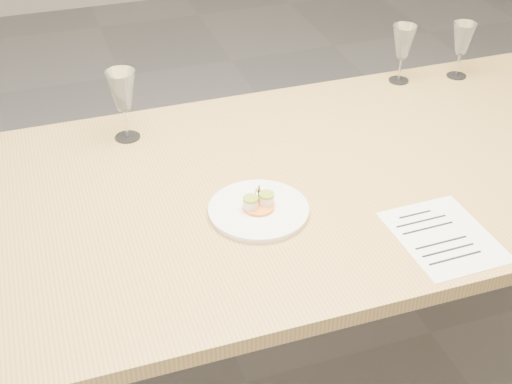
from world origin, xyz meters
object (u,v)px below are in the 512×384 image
object	(u,v)px
recipe_sheet	(443,236)
wine_glass_1	(122,92)
dinner_plate	(259,209)
dining_table	(244,210)
wine_glass_2	(403,43)
wine_glass_3	(463,40)

from	to	relation	value
recipe_sheet	wine_glass_1	bearing A→B (deg)	130.43
dinner_plate	dining_table	bearing A→B (deg)	91.44
dinner_plate	recipe_sheet	world-z (taller)	dinner_plate
dinner_plate	wine_glass_2	distance (m)	0.87
wine_glass_3	dining_table	bearing A→B (deg)	-155.49
dinner_plate	recipe_sheet	xyz separation A→B (m)	(0.38, -0.23, -0.01)
recipe_sheet	dining_table	bearing A→B (deg)	137.02
wine_glass_1	wine_glass_2	size ratio (longest dim) A/B	1.08
dining_table	dinner_plate	distance (m)	0.14
wine_glass_3	wine_glass_1	bearing A→B (deg)	-177.58
recipe_sheet	wine_glass_2	size ratio (longest dim) A/B	1.46
wine_glass_1	dinner_plate	bearing A→B (deg)	-62.65
wine_glass_2	wine_glass_3	xyz separation A→B (m)	(0.20, -0.03, -0.00)
dinner_plate	wine_glass_3	distance (m)	1.02
recipe_sheet	wine_glass_1	distance (m)	0.94
recipe_sheet	wine_glass_3	world-z (taller)	wine_glass_3
dinner_plate	recipe_sheet	distance (m)	0.44
wine_glass_2	recipe_sheet	bearing A→B (deg)	-110.68
dining_table	dinner_plate	world-z (taller)	dinner_plate
wine_glass_2	dining_table	bearing A→B (deg)	-147.60
wine_glass_1	wine_glass_2	world-z (taller)	wine_glass_1
wine_glass_2	wine_glass_3	world-z (taller)	wine_glass_2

